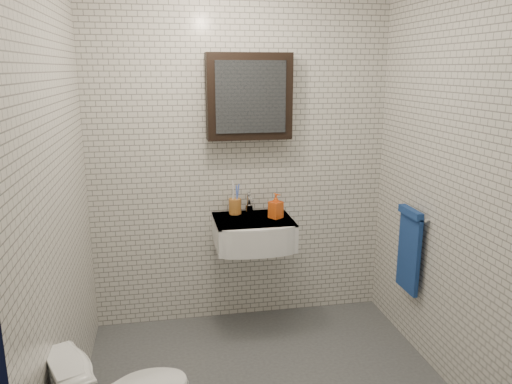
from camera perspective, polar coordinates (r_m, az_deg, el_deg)
room_shell at (r=2.67m, az=1.62°, el=4.76°), size 2.22×2.02×2.51m
washbasin at (r=3.55m, az=-0.20°, el=-4.71°), size 0.55×0.50×0.20m
faucet at (r=3.69m, az=-0.77°, el=-1.38°), size 0.06×0.20×0.15m
mirror_cabinet at (r=3.56m, az=-0.80°, el=10.84°), size 0.60×0.15×0.60m
towel_rail at (r=3.54m, az=17.13°, el=-5.98°), size 0.09×0.30×0.58m
toothbrush_cup at (r=3.67m, az=-2.42°, el=-1.55°), size 0.09×0.09×0.25m
soap_bottle at (r=3.56m, az=2.28°, el=-1.58°), size 0.11×0.11×0.18m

